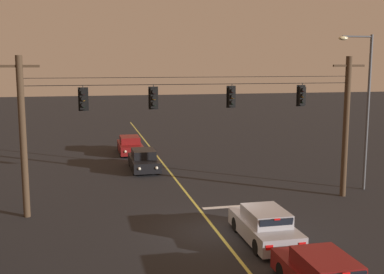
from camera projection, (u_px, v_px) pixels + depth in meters
name	position (u px, v px, depth m)	size (l,w,h in m)	color
ground_plane	(216.00, 231.00, 21.09)	(180.00, 180.00, 0.00)	black
lane_centre_stripe	(175.00, 178.00, 30.61)	(0.14, 60.00, 0.01)	#D1C64C
stop_bar_paint	(235.00, 206.00, 24.66)	(3.40, 0.36, 0.01)	silver
signal_span_assembly	(196.00, 129.00, 24.22)	(18.43, 0.32, 7.63)	#423021
traffic_light_leftmost	(83.00, 99.00, 22.77)	(0.48, 0.41, 1.22)	black
traffic_light_left_inner	(154.00, 98.00, 23.49)	(0.48, 0.41, 1.22)	black
traffic_light_centre	(232.00, 97.00, 24.35)	(0.48, 0.41, 1.22)	black
traffic_light_right_inner	(302.00, 96.00, 25.18)	(0.48, 0.41, 1.22)	black
car_waiting_near_lane	(265.00, 226.00, 19.76)	(1.80, 4.33, 1.39)	#A5A5AD
car_oncoming_lead	(144.00, 160.00, 33.04)	(1.80, 4.42, 1.39)	black
car_oncoming_trailing	(130.00, 146.00, 38.99)	(1.80, 4.42, 1.39)	maroon
street_lamp_corner	(364.00, 99.00, 27.17)	(2.11, 0.30, 8.84)	#4C4F54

